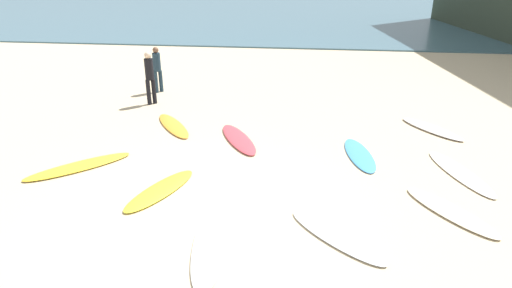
% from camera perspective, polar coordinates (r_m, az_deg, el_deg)
% --- Properties ---
extents(ground_plane, '(120.00, 120.00, 0.00)m').
position_cam_1_polar(ground_plane, '(8.60, -7.16, -8.64)').
color(ground_plane, '#C6B28E').
extents(ocean_water, '(120.00, 40.00, 0.08)m').
position_cam_1_polar(ocean_water, '(43.99, 4.66, 17.32)').
color(ocean_water, '#426675').
rests_on(ocean_water, ground_plane).
extents(surfboard_0, '(1.70, 2.03, 0.09)m').
position_cam_1_polar(surfboard_0, '(13.36, 22.19, 1.89)').
color(surfboard_0, silver).
rests_on(surfboard_0, ground_plane).
extents(surfboard_1, '(2.17, 2.12, 0.08)m').
position_cam_1_polar(surfboard_1, '(10.97, -22.35, -2.73)').
color(surfboard_1, yellow).
rests_on(surfboard_1, ground_plane).
extents(surfboard_2, '(0.90, 2.12, 0.06)m').
position_cam_1_polar(surfboard_2, '(11.07, 13.51, -1.38)').
color(surfboard_2, '#4497E4').
rests_on(surfboard_2, ground_plane).
extents(surfboard_3, '(1.70, 2.15, 0.07)m').
position_cam_1_polar(surfboard_3, '(12.86, -10.87, 2.42)').
color(surfboard_3, gold).
rests_on(surfboard_3, ground_plane).
extents(surfboard_4, '(1.55, 2.30, 0.09)m').
position_cam_1_polar(surfboard_4, '(11.68, -2.33, 0.68)').
color(surfboard_4, '#DA444F').
rests_on(surfboard_4, ground_plane).
extents(surfboard_5, '(1.90, 1.84, 0.07)m').
position_cam_1_polar(surfboard_5, '(7.89, 10.56, -11.87)').
color(surfboard_5, white).
rests_on(surfboard_5, ground_plane).
extents(surfboard_6, '(1.67, 2.03, 0.07)m').
position_cam_1_polar(surfboard_6, '(9.23, 24.26, -8.11)').
color(surfboard_6, beige).
rests_on(surfboard_6, ground_plane).
extents(surfboard_7, '(0.86, 2.55, 0.07)m').
position_cam_1_polar(surfboard_7, '(7.63, -6.13, -12.87)').
color(surfboard_7, white).
rests_on(surfboard_7, ground_plane).
extents(surfboard_8, '(1.23, 2.45, 0.06)m').
position_cam_1_polar(surfboard_8, '(10.90, 25.33, -3.47)').
color(surfboard_8, white).
rests_on(surfboard_8, ground_plane).
extents(surfboard_9, '(1.32, 2.13, 0.08)m').
position_cam_1_polar(surfboard_9, '(9.37, -12.52, -5.94)').
color(surfboard_9, yellow).
rests_on(surfboard_9, ground_plane).
extents(beachgoer_near, '(0.40, 0.40, 1.76)m').
position_cam_1_polar(beachgoer_near, '(14.84, -13.87, 8.81)').
color(beachgoer_near, black).
rests_on(beachgoer_near, ground_plane).
extents(beachgoer_mid, '(0.40, 0.40, 1.65)m').
position_cam_1_polar(beachgoer_mid, '(16.22, -12.93, 9.83)').
color(beachgoer_mid, '#1E3342').
rests_on(beachgoer_mid, ground_plane).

